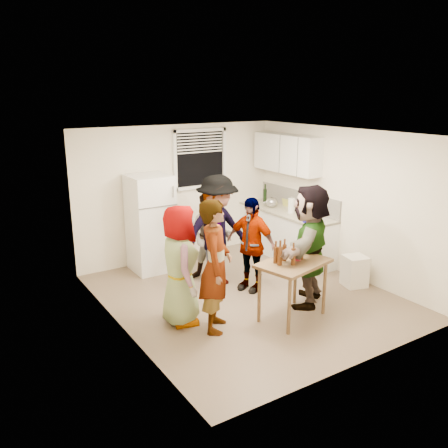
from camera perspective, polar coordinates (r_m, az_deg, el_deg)
room at (r=7.46m, az=2.80°, el=-8.68°), size 4.00×4.50×2.50m
window at (r=8.99m, az=-2.88°, el=7.83°), size 1.12×0.10×1.06m
refrigerator at (r=8.37m, az=-8.81°, el=0.08°), size 0.70×0.70×1.70m
counter_lower at (r=9.14m, az=7.40°, el=-1.27°), size 0.60×2.20×0.86m
countertop at (r=9.02m, az=7.49°, el=1.46°), size 0.64×2.22×0.04m
backsplash at (r=9.15m, az=8.91°, el=2.91°), size 0.03×2.20×0.36m
upper_cabinets at (r=9.05m, az=7.56°, el=8.42°), size 0.34×1.60×0.70m
kettle at (r=9.27m, az=5.74°, el=2.04°), size 0.31×0.28×0.21m
paper_towel at (r=8.88m, az=8.08°, el=1.35°), size 0.12×0.12×0.27m
wine_bottle at (r=9.60m, az=4.93°, el=2.53°), size 0.07×0.07×0.29m
beer_bottle_counter at (r=8.59m, az=9.07°, el=0.82°), size 0.06×0.06×0.23m
blue_cup at (r=8.26m, az=9.72°, el=0.18°), size 0.08×0.08×0.11m
picture_frame at (r=9.35m, az=7.43°, el=2.56°), size 0.02×0.17×0.15m
trash_bin at (r=8.03m, az=15.45°, el=-5.49°), size 0.42×0.42×0.51m
serving_table at (r=6.88m, az=8.10°, el=-11.04°), size 1.11×0.87×0.83m
beer_bottle_table at (r=6.41m, az=6.71°, el=-4.91°), size 0.07×0.07×0.25m
red_cup at (r=6.62m, az=8.82°, el=-4.32°), size 0.09×0.09×0.12m
guest_grey at (r=6.73m, az=-5.15°, el=-11.58°), size 1.81×1.21×0.53m
guest_stripe at (r=6.53m, az=-0.99°, el=-12.40°), size 1.82×1.58×0.43m
guest_back_left at (r=8.07m, az=-1.56°, el=-6.70°), size 1.57×1.60×0.57m
guest_back_right at (r=7.90m, az=-0.79°, el=-7.23°), size 1.25×1.87×0.68m
guest_black at (r=7.73m, az=3.14°, el=-7.78°), size 1.73×1.38×0.37m
guest_orange at (r=7.37m, az=9.92°, el=-9.23°), size 2.43×2.46×0.54m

